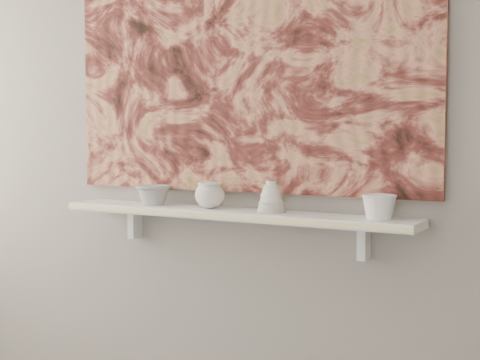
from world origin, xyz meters
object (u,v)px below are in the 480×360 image
Objects in this scene: painting at (240,44)px; cup_cream at (210,195)px; bowl_grey at (153,195)px; bowl_white at (379,207)px; shelf at (230,214)px; bell_vessel at (271,196)px.

painting is 13.64× the size of cup_cream.
bowl_grey is 0.26m from cup_cream.
bowl_white is (0.91, 0.00, 0.00)m from bowl_grey.
bowl_white is at bearing 0.00° from shelf.
painting reaches higher than cup_cream.
shelf is 12.35× the size of bell_vessel.
bowl_grey is 1.25× the size of cup_cream.
shelf is at bearing 180.00° from bell_vessel.
bell_vessel is 0.39m from bowl_white.
painting is 0.57m from cup_cream.
painting is at bearing 43.35° from cup_cream.
painting is (0.00, 0.08, 0.62)m from shelf.
shelf is 0.11m from cup_cream.
cup_cream is (-0.09, -0.08, -0.56)m from painting.
painting is at bearing 90.00° from shelf.
bell_vessel is (0.52, 0.00, 0.02)m from bowl_grey.
shelf is at bearing 180.00° from bowl_white.
bowl_grey is (-0.35, 0.00, 0.05)m from shelf.
bell_vessel reaches higher than shelf.
bowl_grey is at bearing 180.00° from bell_vessel.
cup_cream reaches higher than shelf.
bowl_white is (0.65, 0.00, -0.01)m from cup_cream.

